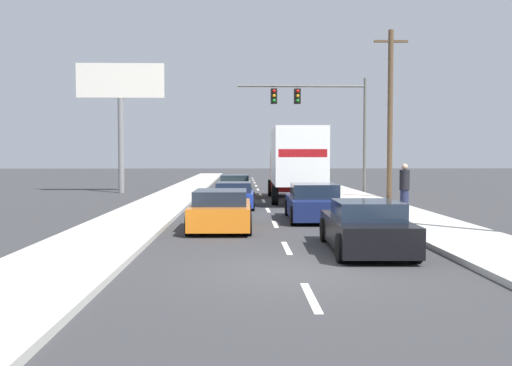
{
  "coord_description": "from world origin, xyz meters",
  "views": [
    {
      "loc": [
        -1.13,
        -11.36,
        2.32
      ],
      "look_at": [
        -0.53,
        12.06,
        1.2
      ],
      "focal_mm": 39.8,
      "sensor_mm": 36.0,
      "label": 1
    }
  ],
  "objects_px": {
    "car_blue": "(234,196)",
    "car_orange": "(221,211)",
    "car_navy": "(314,203)",
    "utility_pole_mid": "(390,113)",
    "car_black": "(366,228)",
    "pedestrian_near_corner": "(404,188)",
    "roadside_billboard": "(120,97)",
    "box_truck": "(295,160)",
    "traffic_signal_mast": "(314,107)",
    "car_yellow": "(235,187)"
  },
  "relations": [
    {
      "from": "box_truck",
      "to": "roadside_billboard",
      "type": "relative_size",
      "value": 1.12
    },
    {
      "from": "car_black",
      "to": "roadside_billboard",
      "type": "height_order",
      "value": "roadside_billboard"
    },
    {
      "from": "car_black",
      "to": "roadside_billboard",
      "type": "distance_m",
      "value": 25.15
    },
    {
      "from": "car_orange",
      "to": "car_yellow",
      "type": "bearing_deg",
      "value": 89.0
    },
    {
      "from": "box_truck",
      "to": "pedestrian_near_corner",
      "type": "height_order",
      "value": "box_truck"
    },
    {
      "from": "car_orange",
      "to": "pedestrian_near_corner",
      "type": "bearing_deg",
      "value": 27.65
    },
    {
      "from": "car_black",
      "to": "pedestrian_near_corner",
      "type": "relative_size",
      "value": 2.23
    },
    {
      "from": "box_truck",
      "to": "pedestrian_near_corner",
      "type": "distance_m",
      "value": 8.36
    },
    {
      "from": "pedestrian_near_corner",
      "to": "box_truck",
      "type": "bearing_deg",
      "value": 114.82
    },
    {
      "from": "box_truck",
      "to": "roadside_billboard",
      "type": "xyz_separation_m",
      "value": [
        -10.32,
        6.74,
        3.93
      ]
    },
    {
      "from": "traffic_signal_mast",
      "to": "box_truck",
      "type": "bearing_deg",
      "value": -104.04
    },
    {
      "from": "car_orange",
      "to": "traffic_signal_mast",
      "type": "bearing_deg",
      "value": 74.18
    },
    {
      "from": "traffic_signal_mast",
      "to": "roadside_billboard",
      "type": "distance_m",
      "value": 12.25
    },
    {
      "from": "car_blue",
      "to": "pedestrian_near_corner",
      "type": "relative_size",
      "value": 2.14
    },
    {
      "from": "car_blue",
      "to": "utility_pole_mid",
      "type": "bearing_deg",
      "value": 29.81
    },
    {
      "from": "box_truck",
      "to": "traffic_signal_mast",
      "type": "bearing_deg",
      "value": 75.96
    },
    {
      "from": "box_truck",
      "to": "traffic_signal_mast",
      "type": "height_order",
      "value": "traffic_signal_mast"
    },
    {
      "from": "car_yellow",
      "to": "roadside_billboard",
      "type": "xyz_separation_m",
      "value": [
        -7.16,
        3.33,
        5.45
      ]
    },
    {
      "from": "utility_pole_mid",
      "to": "roadside_billboard",
      "type": "distance_m",
      "value": 16.56
    },
    {
      "from": "box_truck",
      "to": "utility_pole_mid",
      "type": "xyz_separation_m",
      "value": [
        5.13,
        0.94,
        2.53
      ]
    },
    {
      "from": "utility_pole_mid",
      "to": "roadside_billboard",
      "type": "relative_size",
      "value": 1.11
    },
    {
      "from": "pedestrian_near_corner",
      "to": "car_black",
      "type": "bearing_deg",
      "value": -112.27
    },
    {
      "from": "car_blue",
      "to": "pedestrian_near_corner",
      "type": "bearing_deg",
      "value": -29.83
    },
    {
      "from": "car_blue",
      "to": "car_navy",
      "type": "distance_m",
      "value": 5.76
    },
    {
      "from": "car_navy",
      "to": "roadside_billboard",
      "type": "bearing_deg",
      "value": 123.36
    },
    {
      "from": "traffic_signal_mast",
      "to": "roadside_billboard",
      "type": "xyz_separation_m",
      "value": [
        -12.21,
        -0.82,
        0.53
      ]
    },
    {
      "from": "car_black",
      "to": "box_truck",
      "type": "bearing_deg",
      "value": 90.96
    },
    {
      "from": "box_truck",
      "to": "car_yellow",
      "type": "bearing_deg",
      "value": 132.74
    },
    {
      "from": "car_orange",
      "to": "pedestrian_near_corner",
      "type": "xyz_separation_m",
      "value": [
        6.9,
        3.61,
        0.5
      ]
    },
    {
      "from": "utility_pole_mid",
      "to": "car_blue",
      "type": "bearing_deg",
      "value": -150.19
    },
    {
      "from": "car_orange",
      "to": "traffic_signal_mast",
      "type": "height_order",
      "value": "traffic_signal_mast"
    },
    {
      "from": "car_navy",
      "to": "pedestrian_near_corner",
      "type": "bearing_deg",
      "value": 17.91
    },
    {
      "from": "car_yellow",
      "to": "car_orange",
      "type": "xyz_separation_m",
      "value": [
        -0.26,
        -14.57,
        0.02
      ]
    },
    {
      "from": "car_navy",
      "to": "traffic_signal_mast",
      "type": "relative_size",
      "value": 0.5
    },
    {
      "from": "car_yellow",
      "to": "roadside_billboard",
      "type": "bearing_deg",
      "value": 155.09
    },
    {
      "from": "car_blue",
      "to": "car_black",
      "type": "relative_size",
      "value": 0.96
    },
    {
      "from": "car_orange",
      "to": "pedestrian_near_corner",
      "type": "distance_m",
      "value": 7.8
    },
    {
      "from": "traffic_signal_mast",
      "to": "roadside_billboard",
      "type": "height_order",
      "value": "roadside_billboard"
    },
    {
      "from": "car_orange",
      "to": "pedestrian_near_corner",
      "type": "relative_size",
      "value": 2.26
    },
    {
      "from": "car_navy",
      "to": "utility_pole_mid",
      "type": "bearing_deg",
      "value": 61.35
    },
    {
      "from": "car_blue",
      "to": "car_orange",
      "type": "distance_m",
      "value": 7.39
    },
    {
      "from": "utility_pole_mid",
      "to": "pedestrian_near_corner",
      "type": "xyz_separation_m",
      "value": [
        -1.64,
        -8.48,
        -3.53
      ]
    },
    {
      "from": "box_truck",
      "to": "roadside_billboard",
      "type": "bearing_deg",
      "value": 146.84
    },
    {
      "from": "utility_pole_mid",
      "to": "pedestrian_near_corner",
      "type": "relative_size",
      "value": 4.75
    },
    {
      "from": "roadside_billboard",
      "to": "car_navy",
      "type": "bearing_deg",
      "value": -56.64
    },
    {
      "from": "car_navy",
      "to": "roadside_billboard",
      "type": "distance_m",
      "value": 19.28
    },
    {
      "from": "traffic_signal_mast",
      "to": "pedestrian_near_corner",
      "type": "bearing_deg",
      "value": -83.98
    },
    {
      "from": "roadside_billboard",
      "to": "utility_pole_mid",
      "type": "bearing_deg",
      "value": -20.57
    },
    {
      "from": "car_navy",
      "to": "utility_pole_mid",
      "type": "distance_m",
      "value": 11.71
    },
    {
      "from": "car_navy",
      "to": "car_black",
      "type": "bearing_deg",
      "value": -86.56
    }
  ]
}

